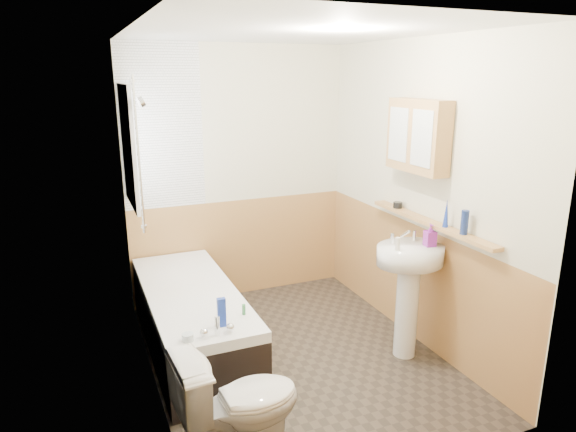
# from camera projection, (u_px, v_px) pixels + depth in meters

# --- Properties ---
(floor) EXTENTS (2.80, 2.80, 0.00)m
(floor) POSITION_uv_depth(u_px,v_px,m) (295.00, 357.00, 4.16)
(floor) COLOR #2B251E
(floor) RESTS_ON ground
(ceiling) EXTENTS (2.80, 2.80, 0.00)m
(ceiling) POSITION_uv_depth(u_px,v_px,m) (297.00, 31.00, 3.50)
(ceiling) COLOR white
(ceiling) RESTS_ON ground
(wall_back) EXTENTS (2.20, 0.02, 2.50)m
(wall_back) POSITION_uv_depth(u_px,v_px,m) (238.00, 175.00, 5.08)
(wall_back) COLOR beige
(wall_back) RESTS_ON ground
(wall_front) EXTENTS (2.20, 0.02, 2.50)m
(wall_front) POSITION_uv_depth(u_px,v_px,m) (409.00, 273.00, 2.58)
(wall_front) COLOR beige
(wall_front) RESTS_ON ground
(wall_left) EXTENTS (0.02, 2.80, 2.50)m
(wall_left) POSITION_uv_depth(u_px,v_px,m) (143.00, 224.00, 3.41)
(wall_left) COLOR beige
(wall_left) RESTS_ON ground
(wall_right) EXTENTS (0.02, 2.80, 2.50)m
(wall_right) POSITION_uv_depth(u_px,v_px,m) (418.00, 195.00, 4.25)
(wall_right) COLOR beige
(wall_right) RESTS_ON ground
(wainscot_right) EXTENTS (0.01, 2.80, 1.00)m
(wainscot_right) POSITION_uv_depth(u_px,v_px,m) (410.00, 279.00, 4.44)
(wainscot_right) COLOR tan
(wainscot_right) RESTS_ON wall_right
(wainscot_front) EXTENTS (2.20, 0.01, 1.00)m
(wainscot_front) POSITION_uv_depth(u_px,v_px,m) (398.00, 400.00, 2.80)
(wainscot_front) COLOR tan
(wainscot_front) RESTS_ON wall_front
(wainscot_back) EXTENTS (2.20, 0.01, 1.00)m
(wainscot_back) POSITION_uv_depth(u_px,v_px,m) (241.00, 247.00, 5.26)
(wainscot_back) COLOR tan
(wainscot_back) RESTS_ON wall_back
(tile_cladding_left) EXTENTS (0.01, 2.80, 2.50)m
(tile_cladding_left) POSITION_uv_depth(u_px,v_px,m) (147.00, 224.00, 3.42)
(tile_cladding_left) COLOR white
(tile_cladding_left) RESTS_ON wall_left
(tile_return_back) EXTENTS (0.75, 0.01, 1.50)m
(tile_return_back) POSITION_uv_depth(u_px,v_px,m) (161.00, 127.00, 4.65)
(tile_return_back) COLOR white
(tile_return_back) RESTS_ON wall_back
(window) EXTENTS (0.03, 0.79, 0.99)m
(window) POSITION_uv_depth(u_px,v_px,m) (129.00, 146.00, 4.17)
(window) COLOR white
(window) RESTS_ON wall_left
(bathtub) EXTENTS (0.70, 1.84, 0.67)m
(bathtub) POSITION_uv_depth(u_px,v_px,m) (192.00, 318.00, 4.22)
(bathtub) COLOR black
(bathtub) RESTS_ON floor
(shower_riser) EXTENTS (0.10, 0.08, 1.18)m
(shower_riser) POSITION_uv_depth(u_px,v_px,m) (139.00, 143.00, 3.75)
(shower_riser) COLOR silver
(shower_riser) RESTS_ON wall_left
(toilet) EXTENTS (0.76, 0.46, 0.72)m
(toilet) POSITION_uv_depth(u_px,v_px,m) (239.00, 406.00, 2.97)
(toilet) COLOR white
(toilet) RESTS_ON floor
(sink) EXTENTS (0.55, 0.44, 1.05)m
(sink) POSITION_uv_depth(u_px,v_px,m) (409.00, 278.00, 4.03)
(sink) COLOR white
(sink) RESTS_ON floor
(pine_shelf) EXTENTS (0.10, 1.44, 0.03)m
(pine_shelf) POSITION_uv_depth(u_px,v_px,m) (429.00, 222.00, 4.04)
(pine_shelf) COLOR tan
(pine_shelf) RESTS_ON wall_right
(medicine_cabinet) EXTENTS (0.16, 0.63, 0.57)m
(medicine_cabinet) POSITION_uv_depth(u_px,v_px,m) (418.00, 136.00, 4.02)
(medicine_cabinet) COLOR tan
(medicine_cabinet) RESTS_ON wall_right
(foam_can) EXTENTS (0.06, 0.06, 0.18)m
(foam_can) POSITION_uv_depth(u_px,v_px,m) (465.00, 222.00, 3.67)
(foam_can) COLOR navy
(foam_can) RESTS_ON pine_shelf
(green_bottle) EXTENTS (0.05, 0.05, 0.22)m
(green_bottle) POSITION_uv_depth(u_px,v_px,m) (446.00, 213.00, 3.84)
(green_bottle) COLOR #19339E
(green_bottle) RESTS_ON pine_shelf
(black_jar) EXTENTS (0.10, 0.10, 0.05)m
(black_jar) POSITION_uv_depth(u_px,v_px,m) (398.00, 205.00, 4.41)
(black_jar) COLOR black
(black_jar) RESTS_ON pine_shelf
(soap_bottle) EXTENTS (0.11, 0.19, 0.08)m
(soap_bottle) POSITION_uv_depth(u_px,v_px,m) (430.00, 241.00, 3.95)
(soap_bottle) COLOR purple
(soap_bottle) RESTS_ON sink
(clear_bottle) EXTENTS (0.05, 0.05, 0.10)m
(clear_bottle) POSITION_uv_depth(u_px,v_px,m) (398.00, 244.00, 3.85)
(clear_bottle) COLOR silver
(clear_bottle) RESTS_ON sink
(blue_gel) EXTENTS (0.06, 0.04, 0.21)m
(blue_gel) POSITION_uv_depth(u_px,v_px,m) (222.00, 312.00, 3.52)
(blue_gel) COLOR #19339E
(blue_gel) RESTS_ON bathtub
(cream_jar) EXTENTS (0.09, 0.09, 0.05)m
(cream_jar) POSITION_uv_depth(u_px,v_px,m) (188.00, 337.00, 3.35)
(cream_jar) COLOR silver
(cream_jar) RESTS_ON bathtub
(orange_bottle) EXTENTS (0.03, 0.03, 0.08)m
(orange_bottle) POSITION_uv_depth(u_px,v_px,m) (244.00, 310.00, 3.71)
(orange_bottle) COLOR #388447
(orange_bottle) RESTS_ON bathtub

